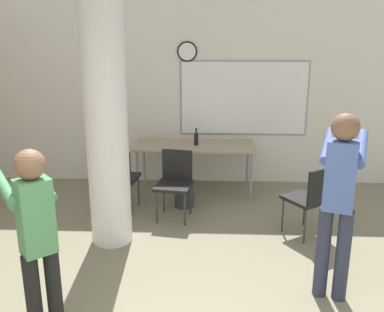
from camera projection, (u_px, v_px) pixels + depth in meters
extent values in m
cube|color=silver|center=(185.00, 94.00, 6.66)|extent=(8.00, 0.12, 2.80)
cylinder|color=black|center=(187.00, 52.00, 6.40)|extent=(0.30, 0.03, 0.30)
cylinder|color=white|center=(187.00, 52.00, 6.39)|extent=(0.26, 0.01, 0.25)
cube|color=#99999E|center=(244.00, 98.00, 6.57)|extent=(1.97, 0.01, 1.16)
cube|color=white|center=(244.00, 98.00, 6.56)|extent=(1.91, 0.02, 1.10)
cylinder|color=white|center=(106.00, 122.00, 4.59)|extent=(0.46, 0.46, 2.80)
cube|color=tan|center=(195.00, 145.00, 6.30)|extent=(1.74, 0.74, 0.03)
cylinder|color=gray|center=(138.00, 175.00, 6.14)|extent=(0.04, 0.04, 0.71)
cylinder|color=gray|center=(251.00, 177.00, 6.07)|extent=(0.04, 0.04, 0.71)
cylinder|color=gray|center=(144.00, 163.00, 6.73)|extent=(0.04, 0.04, 0.71)
cylinder|color=gray|center=(248.00, 164.00, 6.66)|extent=(0.04, 0.04, 0.71)
cylinder|color=black|center=(196.00, 139.00, 6.24)|extent=(0.06, 0.06, 0.18)
cylinder|color=black|center=(196.00, 131.00, 6.20)|extent=(0.02, 0.02, 0.08)
cylinder|color=#38383D|center=(184.00, 194.00, 5.90)|extent=(0.27, 0.27, 0.35)
cube|color=black|center=(306.00, 199.00, 5.00)|extent=(0.61, 0.61, 0.04)
cube|color=black|center=(321.00, 186.00, 4.77)|extent=(0.35, 0.24, 0.40)
cylinder|color=#333333|center=(304.00, 209.00, 5.30)|extent=(0.02, 0.02, 0.43)
cylinder|color=#333333|center=(283.00, 215.00, 5.12)|extent=(0.02, 0.02, 0.43)
cylinder|color=#333333|center=(327.00, 219.00, 5.01)|extent=(0.02, 0.02, 0.43)
cylinder|color=#333333|center=(305.00, 226.00, 4.83)|extent=(0.02, 0.02, 0.43)
cube|color=black|center=(174.00, 186.00, 5.42)|extent=(0.50, 0.50, 0.04)
cube|color=black|center=(177.00, 165.00, 5.55)|extent=(0.40, 0.09, 0.40)
cylinder|color=#333333|center=(157.00, 207.00, 5.35)|extent=(0.02, 0.02, 0.43)
cylinder|color=#333333|center=(185.00, 210.00, 5.28)|extent=(0.02, 0.02, 0.43)
cylinder|color=#333333|center=(164.00, 197.00, 5.69)|extent=(0.02, 0.02, 0.43)
cylinder|color=#333333|center=(190.00, 199.00, 5.62)|extent=(0.02, 0.02, 0.43)
cube|color=black|center=(121.00, 178.00, 5.72)|extent=(0.48, 0.48, 0.04)
cube|color=black|center=(116.00, 167.00, 5.47)|extent=(0.40, 0.07, 0.40)
cylinder|color=#333333|center=(139.00, 190.00, 5.93)|extent=(0.02, 0.02, 0.43)
cylinder|color=#333333|center=(114.00, 189.00, 5.98)|extent=(0.02, 0.02, 0.43)
cylinder|color=#333333|center=(131.00, 200.00, 5.59)|extent=(0.02, 0.02, 0.43)
cylinder|color=#333333|center=(105.00, 198.00, 5.64)|extent=(0.02, 0.02, 0.43)
cylinder|color=#2D3347|center=(343.00, 256.00, 3.76)|extent=(0.12, 0.12, 0.86)
cylinder|color=#2D3347|center=(323.00, 252.00, 3.82)|extent=(0.12, 0.12, 0.86)
cube|color=#4C66AD|center=(340.00, 176.00, 3.59)|extent=(0.30, 0.27, 0.61)
sphere|color=brown|center=(345.00, 127.00, 3.47)|extent=(0.23, 0.23, 0.23)
cylinder|color=#4C66AD|center=(361.00, 148.00, 3.70)|extent=(0.27, 0.54, 0.24)
cylinder|color=#4C66AD|center=(328.00, 145.00, 3.80)|extent=(0.27, 0.54, 0.24)
cube|color=white|center=(331.00, 139.00, 4.01)|extent=(0.08, 0.13, 0.04)
cylinder|color=black|center=(55.00, 295.00, 3.25)|extent=(0.11, 0.11, 0.79)
cylinder|color=black|center=(34.00, 303.00, 3.16)|extent=(0.11, 0.11, 0.79)
cube|color=#4C8C59|center=(35.00, 217.00, 3.02)|extent=(0.29, 0.29, 0.56)
sphere|color=brown|center=(30.00, 164.00, 2.91)|extent=(0.21, 0.21, 0.21)
cylinder|color=#4C8C59|center=(40.00, 181.00, 3.21)|extent=(0.39, 0.43, 0.22)
cylinder|color=#4C8C59|center=(4.00, 188.00, 3.06)|extent=(0.39, 0.43, 0.22)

